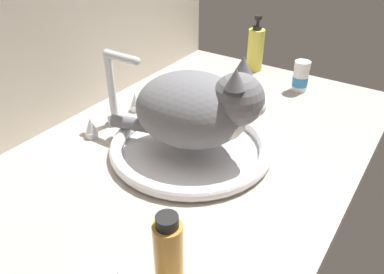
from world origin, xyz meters
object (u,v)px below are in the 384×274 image
soap_pump_bottle (255,49)px  toothbrush (215,86)px  sink_basin (192,146)px  amber_bottle (168,252)px  cat (201,108)px  faucet (115,96)px  pill_bottle (301,77)px

soap_pump_bottle → toothbrush: 21.31cm
sink_basin → amber_bottle: bearing=-152.0°
soap_pump_bottle → toothbrush: soap_pump_bottle is taller
amber_bottle → cat: bearing=24.9°
sink_basin → soap_pump_bottle: (53.38, 9.94, 5.93)cm
faucet → cat: 25.49cm
sink_basin → pill_bottle: 46.99cm
cat → soap_pump_bottle: cat is taller
pill_bottle → amber_bottle: (-77.99, -8.06, 2.08)cm
soap_pump_bottle → faucet: bearing=165.9°
cat → soap_pump_bottle: (52.88, 11.84, -4.47)cm
toothbrush → sink_basin: bearing=-158.2°
pill_bottle → soap_pump_bottle: (7.34, 18.85, 2.99)cm
faucet → amber_bottle: 51.46cm
sink_basin → toothbrush: size_ratio=2.50×
sink_basin → cat: cat is taller
soap_pump_bottle → sink_basin: bearing=-169.5°
faucet → soap_pump_bottle: bearing=-14.1°
cat → pill_bottle: bearing=-8.8°
amber_bottle → soap_pump_bottle: soap_pump_bottle is taller
sink_basin → amber_bottle: 36.52cm
faucet → toothbrush: size_ratio=1.33×
cat → amber_bottle: cat is taller
pill_bottle → amber_bottle: size_ratio=0.69×
sink_basin → pill_bottle: size_ratio=4.06×
pill_bottle → toothbrush: bearing=119.4°
cat → toothbrush: bearing=24.9°
sink_basin → cat: size_ratio=1.05×
cat → toothbrush: cat is taller
cat → pill_bottle: cat is taller
pill_bottle → amber_bottle: amber_bottle is taller
amber_bottle → soap_pump_bottle: 89.48cm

